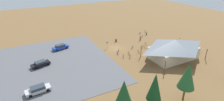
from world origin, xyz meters
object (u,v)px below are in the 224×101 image
Objects in this scene: pine_midwest at (124,95)px; bicycle_purple_edge_south at (123,56)px; visitor_at_bikes at (140,38)px; bike_pavilion at (174,48)px; pine_east at (188,76)px; bicycle_black_yard_left at (143,47)px; car_black_back_corner at (41,64)px; car_silver_end_stall at (38,89)px; bicycle_orange_yard_front at (129,53)px; bicycle_green_yard_right at (132,47)px; bicycle_teal_mid_cluster at (140,33)px; bicycle_teal_trailside at (118,53)px; bicycle_purple_near_porch at (142,37)px; bicycle_white_lone_west at (139,52)px; trash_bin at (116,40)px; bicycle_silver_near_sign at (146,44)px; pine_far_west at (155,87)px; bicycle_blue_by_bin at (118,51)px; bicycle_red_lone_east at (130,56)px; lot_sign at (107,44)px; visitor_near_lot at (147,32)px; bicycle_yellow_back_row at (145,32)px; car_blue_inner_stall at (60,47)px.

pine_midwest is 22.88m from bicycle_purple_edge_south.
bike_pavilion is at bearing 89.89° from visitor_at_bikes.
pine_east is 4.56× the size of bicycle_black_yard_left.
car_silver_end_stall is (1.84, 10.72, 0.00)m from car_black_back_corner.
bicycle_green_yard_right reaches higher than bicycle_orange_yard_front.
bicycle_teal_trailside is at bearing 35.40° from bicycle_teal_mid_cluster.
visitor_at_bikes is at bearing -157.90° from car_silver_end_stall.
bicycle_green_yard_right is 1.07× the size of bicycle_purple_near_porch.
bike_pavilion is 20.69m from bicycle_teal_mid_cluster.
bicycle_white_lone_west is 1.01× the size of bicycle_teal_trailside.
bicycle_silver_near_sign is (-7.03, 6.98, -0.10)m from trash_bin.
pine_far_west reaches higher than bicycle_white_lone_west.
bicycle_silver_near_sign is 6.79m from bicycle_purple_near_porch.
bicycle_teal_mid_cluster is 1.08× the size of bicycle_purple_near_porch.
pine_far_west is at bearing 71.98° from trash_bin.
bicycle_blue_by_bin reaches higher than bicycle_teal_trailside.
bicycle_teal_mid_cluster is 37.16m from car_black_back_corner.
bicycle_purple_edge_south is at bearing 36.45° from bicycle_purple_near_porch.
car_black_back_corner is at bearing 13.15° from bicycle_teal_mid_cluster.
bicycle_red_lone_east is 0.98× the size of bicycle_teal_trailside.
visitor_at_bikes is at bearing -176.14° from lot_sign.
bicycle_white_lone_west is at bearing 132.75° from lot_sign.
pine_midwest is 4.66× the size of bicycle_white_lone_west.
bicycle_white_lone_west is (-6.63, 7.18, -1.07)m from lot_sign.
visitor_at_bikes reaches higher than trash_bin.
bicycle_black_yard_left is (-8.76, -2.62, 0.01)m from bicycle_purple_edge_south.
pine_far_west reaches higher than bicycle_purple_edge_south.
bike_pavilion is 9.07× the size of bicycle_orange_yard_front.
lot_sign is at bearing -72.83° from bicycle_red_lone_east.
lot_sign is at bearing 20.13° from bicycle_teal_mid_cluster.
bicycle_black_yard_left is (2.10, 1.62, 0.03)m from bicycle_silver_near_sign.
bike_pavilion is 9.99m from bicycle_black_yard_left.
car_silver_end_stall is 43.52m from visitor_near_lot.
car_black_back_corner is at bearing 5.70° from visitor_at_bikes.
visitor_at_bikes is at bearing 160.47° from trash_bin.
bicycle_teal_mid_cluster reaches higher than bicycle_purple_edge_south.
visitor_near_lot reaches higher than bicycle_green_yard_right.
bicycle_green_yard_right is 10.53m from bicycle_purple_near_porch.
bicycle_red_lone_east is (10.25, -5.45, -2.63)m from bike_pavilion.
pine_east reaches higher than bicycle_purple_edge_south.
bicycle_yellow_back_row is 0.33× the size of car_silver_end_stall.
pine_midwest is (15.38, 30.44, 4.52)m from trash_bin.
bicycle_purple_near_porch is at bearing -140.28° from visitor_at_bikes.
bicycle_teal_mid_cluster is at bearing -159.87° from lot_sign.
car_blue_inner_stall is (17.93, -2.23, 0.32)m from trash_bin.
visitor_near_lot is (-11.55, -8.12, 0.53)m from bicycle_green_yard_right.
bicycle_blue_by_bin is at bearing 114.73° from lot_sign.
bicycle_silver_near_sign is 10.01m from visitor_near_lot.
trash_bin is at bearing -101.07° from bicycle_red_lone_east.
lot_sign is at bearing 35.76° from trash_bin.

